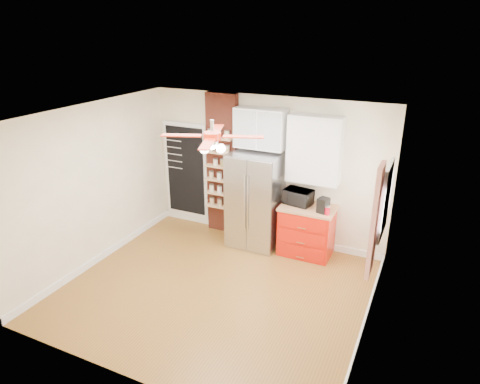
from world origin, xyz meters
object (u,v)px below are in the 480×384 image
at_px(fridge, 255,200).
at_px(pantry_jar_oats, 216,162).
at_px(coffee_maker, 323,205).
at_px(ceiling_fan, 212,136).
at_px(red_cabinet, 307,230).
at_px(toaster_oven, 298,197).
at_px(canister_left, 327,211).

distance_m(fridge, pantry_jar_oats, 1.05).
xyz_separation_m(coffee_maker, pantry_jar_oats, (-2.13, 0.21, 0.40)).
bearing_deg(pantry_jar_oats, coffee_maker, -5.62).
relative_size(ceiling_fan, pantry_jar_oats, 12.23).
relative_size(red_cabinet, toaster_oven, 1.95).
height_order(red_cabinet, ceiling_fan, ceiling_fan).
distance_m(ceiling_fan, pantry_jar_oats, 2.24).
bearing_deg(red_cabinet, toaster_oven, 165.91).
bearing_deg(red_cabinet, coffee_maker, -20.72).
xyz_separation_m(red_cabinet, coffee_maker, (0.29, -0.11, 0.57)).
height_order(fridge, coffee_maker, fridge).
bearing_deg(ceiling_fan, canister_left, 49.51).
height_order(coffee_maker, canister_left, coffee_maker).
height_order(red_cabinet, coffee_maker, coffee_maker).
bearing_deg(coffee_maker, canister_left, -20.16).
height_order(fridge, toaster_oven, fridge).
height_order(red_cabinet, toaster_oven, toaster_oven).
bearing_deg(pantry_jar_oats, canister_left, -6.97).
relative_size(ceiling_fan, canister_left, 10.08).
bearing_deg(ceiling_fan, red_cabinet, 61.29).
bearing_deg(coffee_maker, pantry_jar_oats, -169.92).
bearing_deg(canister_left, toaster_oven, 159.03).
bearing_deg(red_cabinet, pantry_jar_oats, 176.85).
relative_size(fridge, coffee_maker, 6.92).
xyz_separation_m(toaster_oven, coffee_maker, (0.49, -0.16, -0.01)).
xyz_separation_m(fridge, coffee_maker, (1.26, -0.06, 0.15)).
xyz_separation_m(fridge, red_cabinet, (0.97, 0.05, -0.42)).
bearing_deg(pantry_jar_oats, red_cabinet, -3.15).
relative_size(coffee_maker, canister_left, 1.82).
bearing_deg(fridge, ceiling_fan, -88.24).
relative_size(fridge, toaster_oven, 3.64).
bearing_deg(toaster_oven, ceiling_fan, -103.19).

